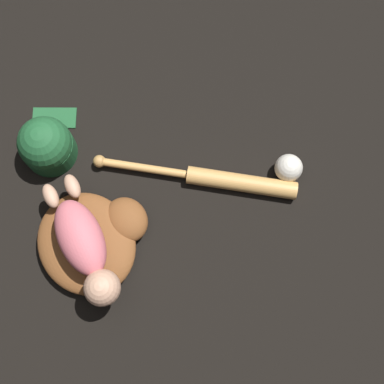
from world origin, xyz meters
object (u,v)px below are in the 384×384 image
object	(u,v)px
baby_figure	(84,247)
baseball_bat	(221,180)
baseball	(289,168)
baseball_cap	(46,145)
baseball_glove	(93,239)

from	to	relation	value
baby_figure	baseball_bat	distance (m)	0.41
baseball	baseball_cap	bearing A→B (deg)	-136.35
baseball_glove	baby_figure	distance (m)	0.09
baseball_bat	baseball_cap	bearing A→B (deg)	-141.77
baseball_glove	baseball_bat	world-z (taller)	baseball_glove
baby_figure	baseball	world-z (taller)	baby_figure
baseball_bat	baseball	size ratio (longest dim) A/B	5.89
baseball_bat	baseball	distance (m)	0.19
baseball_glove	baby_figure	size ratio (longest dim) A/B	0.91
baby_figure	baseball_cap	distance (m)	0.32
baseball_glove	baby_figure	bearing A→B (deg)	-50.78
baseball	baseball_glove	bearing A→B (deg)	-110.75
baseball_glove	baseball	size ratio (longest dim) A/B	4.26
baby_figure	baseball_bat	bearing A→B (deg)	78.83
baseball_bat	baseball	world-z (taller)	baseball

